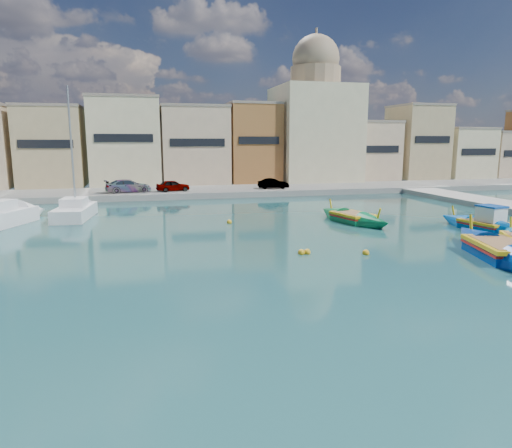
{
  "coord_description": "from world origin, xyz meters",
  "views": [
    {
      "loc": [
        -11.94,
        -17.2,
        5.8
      ],
      "look_at": [
        -6.22,
        6.0,
        1.4
      ],
      "focal_mm": 32.0,
      "sensor_mm": 36.0,
      "label": 1
    }
  ],
  "objects": [
    {
      "name": "north_quay",
      "position": [
        0.0,
        32.0,
        0.3
      ],
      "size": [
        80.0,
        8.0,
        0.6
      ],
      "primitive_type": "cube",
      "color": "gray",
      "rests_on": "ground"
    },
    {
      "name": "luzzu_green",
      "position": [
        2.52,
        12.43,
        0.25
      ],
      "size": [
        3.59,
        7.73,
        2.36
      ],
      "color": "#0A713F",
      "rests_on": "ground"
    },
    {
      "name": "luzzu_blue_south",
      "position": [
        5.22,
        1.36,
        0.3
      ],
      "size": [
        4.8,
        10.12,
        2.85
      ],
      "color": "#0035A1",
      "rests_on": "ground"
    },
    {
      "name": "luzzu_blue_cabin",
      "position": [
        9.55,
        7.58,
        0.31
      ],
      "size": [
        3.02,
        7.49,
        2.58
      ],
      "color": "#0051AC",
      "rests_on": "ground"
    },
    {
      "name": "north_townhouses",
      "position": [
        6.68,
        39.36,
        5.0
      ],
      "size": [
        83.2,
        7.87,
        10.19
      ],
      "color": "#C8AD8A",
      "rests_on": "ground"
    },
    {
      "name": "ground",
      "position": [
        0.0,
        0.0,
        0.0
      ],
      "size": [
        160.0,
        160.0,
        0.0
      ],
      "primitive_type": "plane",
      "color": "#13393A",
      "rests_on": "ground"
    },
    {
      "name": "mooring_buoys",
      "position": [
        1.32,
        5.85,
        0.08
      ],
      "size": [
        22.8,
        22.15,
        0.36
      ],
      "color": "yellow",
      "rests_on": "ground"
    },
    {
      "name": "church_block",
      "position": [
        10.0,
        40.0,
        8.41
      ],
      "size": [
        10.0,
        10.0,
        19.1
      ],
      "color": "beige",
      "rests_on": "ground"
    },
    {
      "name": "yacht_midnorth",
      "position": [
        -21.13,
        18.43,
        0.47
      ],
      "size": [
        5.44,
        8.69,
        11.85
      ],
      "color": "white",
      "rests_on": "ground"
    },
    {
      "name": "yacht_north",
      "position": [
        -16.9,
        20.56,
        0.41
      ],
      "size": [
        3.04,
        8.03,
        10.46
      ],
      "color": "white",
      "rests_on": "ground"
    },
    {
      "name": "parked_cars",
      "position": [
        -9.1,
        30.5,
        1.21
      ],
      "size": [
        19.37,
        2.68,
        1.31
      ],
      "color": "#4C1919",
      "rests_on": "north_quay"
    }
  ]
}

